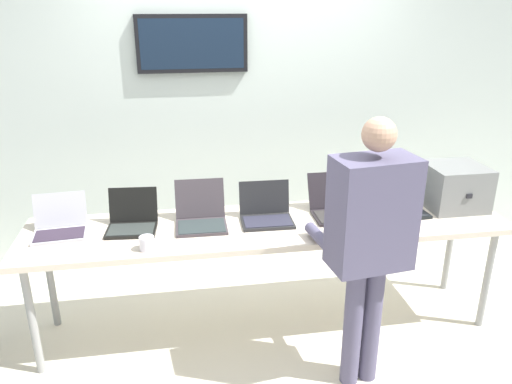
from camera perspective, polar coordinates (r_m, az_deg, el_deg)
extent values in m
cube|color=beige|center=(3.74, 1.36, -15.00)|extent=(8.00, 8.00, 0.04)
cube|color=silver|center=(4.26, -1.32, 7.79)|extent=(8.00, 0.06, 2.42)
cube|color=black|center=(4.07, -7.26, 16.36)|extent=(0.86, 0.05, 0.44)
cube|color=#142032|center=(4.05, -7.25, 16.35)|extent=(0.80, 0.02, 0.38)
cube|color=beige|center=(3.34, 1.48, -3.90)|extent=(3.19, 0.70, 0.04)
cylinder|color=gray|center=(3.39, -24.06, -13.17)|extent=(0.05, 0.05, 0.75)
cylinder|color=gray|center=(3.87, 24.76, -8.92)|extent=(0.05, 0.05, 0.75)
cylinder|color=gray|center=(3.81, -22.32, -9.02)|extent=(0.05, 0.05, 0.75)
cylinder|color=gray|center=(4.24, 21.13, -5.74)|extent=(0.05, 0.05, 0.75)
cube|color=slate|center=(3.81, 21.58, 0.60)|extent=(0.39, 0.37, 0.31)
cube|color=black|center=(3.66, 23.07, -0.44)|extent=(0.04, 0.01, 0.03)
cube|color=#B1AFB8|center=(3.38, -21.36, -4.59)|extent=(0.34, 0.25, 0.02)
cube|color=#322736|center=(3.36, -21.41, -4.48)|extent=(0.31, 0.20, 0.00)
cube|color=#B1AFB8|center=(3.47, -21.36, -1.86)|extent=(0.33, 0.11, 0.21)
cube|color=#285F3A|center=(3.47, -21.35, -1.86)|extent=(0.30, 0.09, 0.18)
cube|color=black|center=(3.31, -13.94, -4.22)|extent=(0.33, 0.25, 0.02)
cube|color=#2E3431|center=(3.30, -13.98, -4.12)|extent=(0.30, 0.20, 0.00)
cube|color=black|center=(3.39, -13.77, -1.38)|extent=(0.32, 0.09, 0.22)
cube|color=silver|center=(3.40, -13.76, -1.37)|extent=(0.29, 0.07, 0.19)
cube|color=#3B3439|center=(3.28, -6.19, -3.96)|extent=(0.33, 0.27, 0.02)
cube|color=#2A3333|center=(3.26, -6.19, -3.87)|extent=(0.30, 0.22, 0.00)
cube|color=#3B3439|center=(3.39, -6.41, -0.70)|extent=(0.33, 0.10, 0.25)
cube|color=white|center=(3.39, -6.41, -0.69)|extent=(0.30, 0.09, 0.22)
cube|color=black|center=(3.33, 1.29, -3.41)|extent=(0.35, 0.24, 0.02)
cube|color=#2A2A39|center=(3.32, 1.32, -3.31)|extent=(0.32, 0.19, 0.00)
cube|color=black|center=(3.41, 0.93, -0.59)|extent=(0.34, 0.06, 0.23)
cube|color=#14232E|center=(3.41, 0.92, -0.58)|extent=(0.31, 0.05, 0.20)
cube|color=black|center=(3.45, 9.13, -2.79)|extent=(0.31, 0.26, 0.02)
cube|color=#2F2D2B|center=(3.44, 9.21, -2.69)|extent=(0.28, 0.21, 0.00)
cube|color=black|center=(3.57, 8.35, 0.22)|extent=(0.31, 0.12, 0.23)
cube|color=black|center=(3.57, 8.34, 0.22)|extent=(0.28, 0.10, 0.21)
cube|color=black|center=(3.61, 15.84, -2.27)|extent=(0.39, 0.30, 0.02)
cube|color=#292C31|center=(3.59, 15.96, -2.17)|extent=(0.36, 0.25, 0.00)
cube|color=black|center=(3.72, 14.57, 0.65)|extent=(0.38, 0.16, 0.24)
cube|color=black|center=(3.72, 14.54, 0.65)|extent=(0.35, 0.14, 0.21)
cylinder|color=#55506B|center=(3.09, 10.92, -14.68)|extent=(0.12, 0.12, 0.79)
cylinder|color=#55506B|center=(3.14, 12.98, -14.19)|extent=(0.12, 0.12, 0.79)
cube|color=#55506B|center=(2.77, 13.04, -2.38)|extent=(0.47, 0.31, 0.63)
sphere|color=tan|center=(2.64, 13.81, 6.38)|extent=(0.18, 0.18, 0.18)
cylinder|color=#55506B|center=(3.05, 7.28, -5.20)|extent=(0.11, 0.33, 0.07)
cylinder|color=#55506B|center=(3.18, 12.74, -4.36)|extent=(0.11, 0.33, 0.07)
cylinder|color=white|center=(3.05, -12.29, -5.71)|extent=(0.09, 0.09, 0.08)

